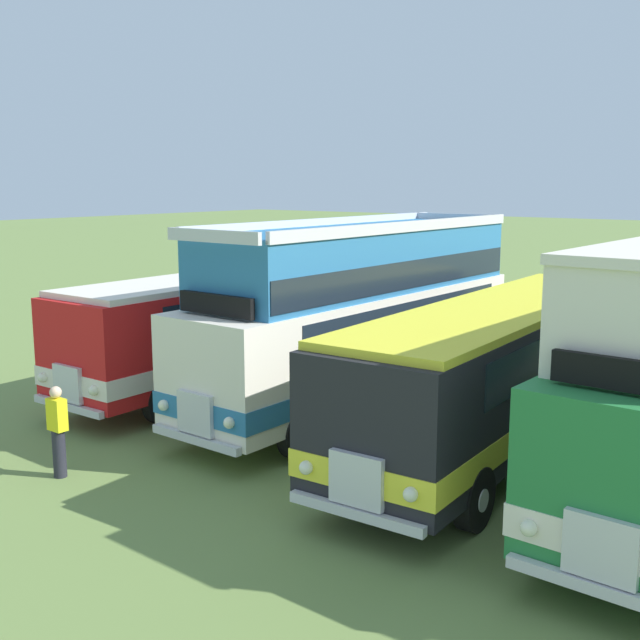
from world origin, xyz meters
TOP-DOWN VIEW (x-y plane):
  - bus_first_in_row at (-11.85, 0.10)m, footprint 2.70×10.68m
  - bus_second_in_row at (-7.89, 0.30)m, footprint 2.76×10.66m
  - bus_third_in_row at (-3.95, -0.29)m, footprint 3.01×11.45m
  - marshal_person at (-9.74, -6.89)m, footprint 0.36×0.24m

SIDE VIEW (x-z plane):
  - marshal_person at x=-9.74m, z-range 0.02..1.75m
  - bus_first_in_row at x=-11.85m, z-range 0.26..3.25m
  - bus_third_in_row at x=-3.95m, z-range 0.26..3.25m
  - bus_second_in_row at x=-7.89m, z-range 0.10..4.62m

